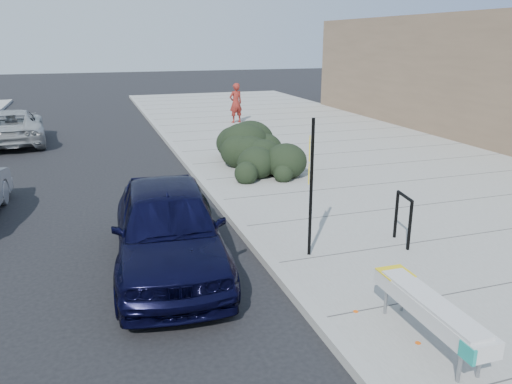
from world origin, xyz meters
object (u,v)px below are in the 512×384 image
at_px(sign_post, 311,180).
at_px(sedan_navy, 168,227).
at_px(bike_rack, 403,214).
at_px(pedestrian, 236,103).
at_px(bench, 430,308).
at_px(suv_silver, 13,127).

xyz_separation_m(sign_post, sedan_navy, (-2.58, 0.55, -0.82)).
bearing_deg(bike_rack, sign_post, -172.84).
bearing_deg(sign_post, pedestrian, 103.63).
distance_m(bench, sedan_navy, 4.75).
relative_size(sedan_navy, suv_silver, 0.97).
height_order(bench, bike_rack, bike_rack).
bearing_deg(suv_silver, sign_post, 110.18).
relative_size(sedan_navy, pedestrian, 2.52).
xyz_separation_m(bench, sedan_navy, (-2.92, 3.74, 0.16)).
height_order(bench, sedan_navy, sedan_navy).
bearing_deg(sign_post, bench, -59.08).
bearing_deg(pedestrian, suv_silver, -6.39).
distance_m(bench, sign_post, 3.35).
height_order(bike_rack, sedan_navy, sedan_navy).
xyz_separation_m(sign_post, pedestrian, (3.11, 15.62, -0.54)).
distance_m(sedan_navy, pedestrian, 16.11).
distance_m(bike_rack, pedestrian, 15.77).
bearing_deg(bench, sign_post, 97.03).
distance_m(sign_post, sedan_navy, 2.76).
bearing_deg(suv_silver, bike_rack, 116.24).
distance_m(bike_rack, suv_silver, 16.81).
relative_size(bike_rack, sign_post, 0.39).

